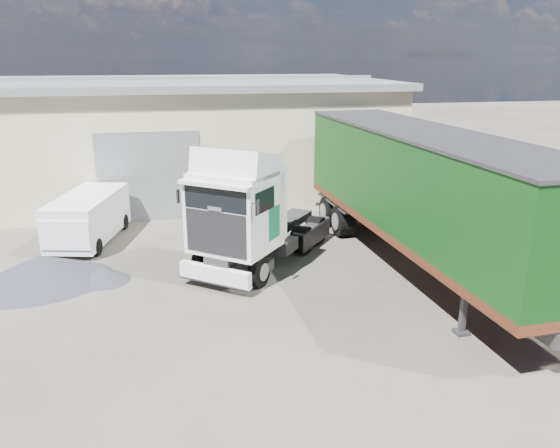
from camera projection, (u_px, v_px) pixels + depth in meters
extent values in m
plane|color=#2A2622|center=(229.00, 333.00, 13.23)|extent=(120.00, 120.00, 0.00)
cube|color=#B8AB8D|center=(66.00, 140.00, 26.30)|extent=(30.00, 12.00, 5.00)
cube|color=#5D6063|center=(60.00, 84.00, 25.52)|extent=(30.60, 12.60, 0.30)
cube|color=#5D6063|center=(149.00, 177.00, 21.65)|extent=(4.00, 0.08, 3.60)
cube|color=#5D6063|center=(59.00, 79.00, 25.46)|extent=(30.60, 0.40, 0.15)
cube|color=brown|center=(513.00, 198.00, 20.67)|extent=(0.35, 26.00, 2.50)
cylinder|color=black|center=(231.00, 266.00, 16.14)|extent=(2.31, 2.10, 0.95)
cylinder|color=black|center=(278.00, 236.00, 18.80)|extent=(2.34, 2.13, 0.95)
cylinder|color=black|center=(294.00, 226.00, 19.86)|extent=(2.34, 2.13, 0.95)
cube|color=#2D2D30|center=(265.00, 235.00, 17.86)|extent=(4.28, 5.11, 0.27)
cube|color=silver|center=(215.00, 275.00, 15.41)|extent=(1.92, 1.58, 0.49)
cube|color=silver|center=(235.00, 213.00, 15.94)|extent=(3.02, 2.99, 2.18)
cube|color=black|center=(216.00, 233.00, 15.17)|extent=(1.57, 1.26, 1.25)
cube|color=black|center=(215.00, 199.00, 14.89)|extent=(1.60, 1.28, 0.67)
cube|color=silver|center=(237.00, 164.00, 15.68)|extent=(2.81, 2.73, 1.09)
cube|color=#0E6342|center=(210.00, 213.00, 16.80)|extent=(0.42, 0.53, 0.98)
cube|color=#0E6342|center=(274.00, 223.00, 15.84)|extent=(0.42, 0.53, 0.98)
cylinder|color=#2D2D30|center=(281.00, 220.00, 18.80)|extent=(1.38, 1.38, 0.11)
cube|color=#2D2D30|center=(463.00, 311.00, 13.00)|extent=(0.34, 0.34, 1.18)
cube|color=#2D2D30|center=(533.00, 303.00, 13.46)|extent=(0.34, 0.34, 1.18)
cylinder|color=black|center=(363.00, 214.00, 21.05)|extent=(2.80, 1.27, 1.14)
cube|color=#2D2D30|center=(419.00, 239.00, 16.90)|extent=(1.49, 12.95, 0.38)
cube|color=#502912|center=(419.00, 229.00, 16.79)|extent=(3.32, 13.04, 0.26)
cube|color=black|center=(423.00, 180.00, 16.34)|extent=(3.32, 13.04, 2.80)
cube|color=#2D2D30|center=(427.00, 132.00, 15.92)|extent=(3.38, 13.11, 0.09)
cylinder|color=black|center=(74.00, 246.00, 18.28)|extent=(1.81, 0.99, 0.59)
cylinder|color=black|center=(104.00, 222.00, 21.02)|extent=(1.81, 0.99, 0.59)
cube|color=silver|center=(88.00, 216.00, 19.46)|extent=(2.65, 4.41, 1.52)
cube|color=silver|center=(69.00, 232.00, 17.85)|extent=(1.80, 1.18, 0.99)
cube|color=black|center=(69.00, 216.00, 17.87)|extent=(1.54, 0.45, 0.54)
cone|color=black|center=(41.00, 269.00, 15.98)|extent=(5.43, 5.43, 0.87)
cone|color=black|center=(103.00, 274.00, 16.20)|extent=(2.04, 2.04, 0.43)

